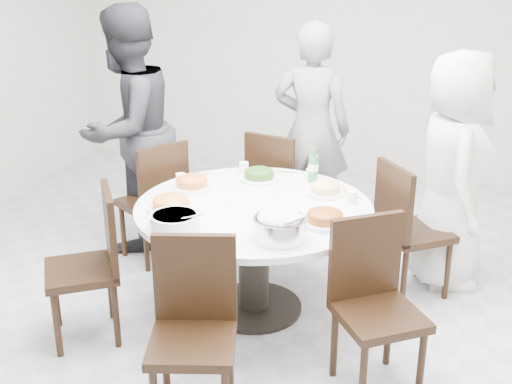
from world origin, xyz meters
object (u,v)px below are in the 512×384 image
(diner_middle, at_px, (311,130))
(chair_sw, at_px, (81,268))
(diner_left, at_px, (128,130))
(soup_bowl, at_px, (175,221))
(chair_n, at_px, (281,187))
(diner_right, at_px, (453,171))
(chair_nw, at_px, (152,200))
(dining_table, at_px, (254,258))
(rice_bowl, at_px, (280,229))
(chair_se, at_px, (380,312))
(chair_s, at_px, (192,339))
(beverage_bottle, at_px, (313,165))
(chair_ne, at_px, (415,229))

(diner_middle, bearing_deg, chair_sw, 64.56)
(chair_sw, height_order, diner_left, diner_left)
(soup_bowl, bearing_deg, chair_sw, -167.39)
(chair_n, distance_m, diner_middle, 0.55)
(diner_middle, bearing_deg, diner_right, 151.46)
(chair_n, height_order, chair_nw, same)
(diner_middle, height_order, soup_bowl, diner_middle)
(dining_table, height_order, rice_bowl, rice_bowl)
(rice_bowl, bearing_deg, chair_n, 104.10)
(chair_n, bearing_deg, chair_se, 134.40)
(chair_n, distance_m, chair_sw, 1.86)
(dining_table, height_order, diner_left, diner_left)
(chair_s, xyz_separation_m, diner_right, (1.17, 1.91, 0.35))
(dining_table, relative_size, chair_nw, 1.58)
(diner_right, height_order, soup_bowl, diner_right)
(diner_middle, distance_m, beverage_bottle, 0.89)
(diner_left, bearing_deg, diner_right, 104.08)
(dining_table, relative_size, chair_ne, 1.58)
(chair_nw, distance_m, beverage_bottle, 1.29)
(chair_ne, bearing_deg, soup_bowl, 91.47)
(chair_nw, bearing_deg, diner_right, 129.89)
(chair_s, bearing_deg, chair_se, 15.73)
(chair_n, relative_size, chair_s, 1.00)
(chair_n, height_order, chair_se, same)
(chair_se, height_order, diner_right, diner_right)
(diner_right, xyz_separation_m, rice_bowl, (-0.91, -1.24, -0.02))
(chair_se, bearing_deg, dining_table, 110.47)
(chair_s, xyz_separation_m, diner_left, (-1.25, 1.84, 0.47))
(chair_ne, bearing_deg, diner_right, -75.63)
(dining_table, relative_size, diner_right, 0.91)
(chair_sw, bearing_deg, dining_table, 89.76)
(dining_table, height_order, chair_sw, chair_sw)
(dining_table, bearing_deg, diner_left, 149.41)
(diner_right, distance_m, diner_left, 2.43)
(chair_ne, bearing_deg, chair_sw, 85.03)
(chair_ne, height_order, diner_middle, diner_middle)
(dining_table, distance_m, diner_middle, 1.50)
(beverage_bottle, bearing_deg, diner_right, 15.45)
(chair_nw, bearing_deg, chair_ne, 123.30)
(chair_ne, height_order, chair_sw, same)
(beverage_bottle, bearing_deg, rice_bowl, -89.03)
(dining_table, bearing_deg, soup_bowl, -125.13)
(diner_right, relative_size, diner_left, 0.87)
(dining_table, relative_size, diner_left, 0.79)
(diner_middle, bearing_deg, rice_bowl, 96.84)
(dining_table, bearing_deg, chair_nw, 151.51)
(diner_right, bearing_deg, chair_sw, 114.08)
(chair_s, distance_m, beverage_bottle, 1.71)
(soup_bowl, relative_size, beverage_bottle, 1.20)
(chair_sw, relative_size, beverage_bottle, 4.00)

